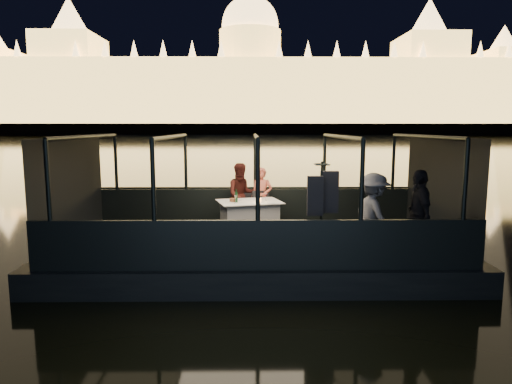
{
  "coord_description": "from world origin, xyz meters",
  "views": [
    {
      "loc": [
        -0.13,
        -9.79,
        3.02
      ],
      "look_at": [
        0.0,
        0.4,
        1.55
      ],
      "focal_mm": 32.0,
      "sensor_mm": 36.0,
      "label": 1
    }
  ],
  "objects_px": {
    "coat_stand": "(321,214)",
    "passenger_stripe": "(374,214)",
    "chair_port_left": "(250,210)",
    "passenger_dark": "(418,215)",
    "chair_port_right": "(261,211)",
    "person_man_maroon": "(242,197)",
    "wine_bottle": "(236,196)",
    "dining_table_central": "(249,217)",
    "person_woman_coral": "(262,197)"
  },
  "relations": [
    {
      "from": "dining_table_central",
      "to": "coat_stand",
      "type": "bearing_deg",
      "value": -59.66
    },
    {
      "from": "passenger_stripe",
      "to": "wine_bottle",
      "type": "distance_m",
      "value": 3.28
    },
    {
      "from": "coat_stand",
      "to": "person_woman_coral",
      "type": "bearing_deg",
      "value": 108.92
    },
    {
      "from": "passenger_dark",
      "to": "wine_bottle",
      "type": "xyz_separation_m",
      "value": [
        -3.52,
        2.03,
        0.06
      ]
    },
    {
      "from": "chair_port_right",
      "to": "person_woman_coral",
      "type": "relative_size",
      "value": 0.61
    },
    {
      "from": "person_woman_coral",
      "to": "coat_stand",
      "type": "bearing_deg",
      "value": -58.42
    },
    {
      "from": "chair_port_right",
      "to": "person_man_maroon",
      "type": "xyz_separation_m",
      "value": [
        -0.48,
        0.32,
        0.3
      ]
    },
    {
      "from": "passenger_stripe",
      "to": "wine_bottle",
      "type": "bearing_deg",
      "value": 37.69
    },
    {
      "from": "person_woman_coral",
      "to": "wine_bottle",
      "type": "bearing_deg",
      "value": -112.12
    },
    {
      "from": "person_woman_coral",
      "to": "passenger_stripe",
      "type": "height_order",
      "value": "passenger_stripe"
    },
    {
      "from": "chair_port_left",
      "to": "chair_port_right",
      "type": "bearing_deg",
      "value": -16.65
    },
    {
      "from": "dining_table_central",
      "to": "wine_bottle",
      "type": "relative_size",
      "value": 4.73
    },
    {
      "from": "wine_bottle",
      "to": "person_man_maroon",
      "type": "bearing_deg",
      "value": 83.43
    },
    {
      "from": "coat_stand",
      "to": "passenger_stripe",
      "type": "relative_size",
      "value": 1.14
    },
    {
      "from": "coat_stand",
      "to": "passenger_dark",
      "type": "xyz_separation_m",
      "value": [
        1.87,
        0.09,
        -0.05
      ]
    },
    {
      "from": "person_woman_coral",
      "to": "passenger_dark",
      "type": "distance_m",
      "value": 4.12
    },
    {
      "from": "person_man_maroon",
      "to": "passenger_stripe",
      "type": "distance_m",
      "value": 3.82
    },
    {
      "from": "dining_table_central",
      "to": "person_man_maroon",
      "type": "distance_m",
      "value": 0.88
    },
    {
      "from": "dining_table_central",
      "to": "chair_port_right",
      "type": "bearing_deg",
      "value": 58.41
    },
    {
      "from": "person_man_maroon",
      "to": "chair_port_right",
      "type": "bearing_deg",
      "value": -45.18
    },
    {
      "from": "person_man_maroon",
      "to": "chair_port_left",
      "type": "bearing_deg",
      "value": -48.83
    },
    {
      "from": "chair_port_right",
      "to": "person_woman_coral",
      "type": "height_order",
      "value": "person_woman_coral"
    },
    {
      "from": "person_man_maroon",
      "to": "passenger_stripe",
      "type": "relative_size",
      "value": 0.98
    },
    {
      "from": "coat_stand",
      "to": "person_man_maroon",
      "type": "distance_m",
      "value": 3.43
    },
    {
      "from": "passenger_dark",
      "to": "chair_port_right",
      "type": "bearing_deg",
      "value": -129.43
    },
    {
      "from": "chair_port_right",
      "to": "passenger_stripe",
      "type": "xyz_separation_m",
      "value": [
        2.12,
        -2.47,
        0.4
      ]
    },
    {
      "from": "dining_table_central",
      "to": "person_woman_coral",
      "type": "xyz_separation_m",
      "value": [
        0.31,
        0.72,
        0.36
      ]
    },
    {
      "from": "coat_stand",
      "to": "person_woman_coral",
      "type": "relative_size",
      "value": 1.26
    },
    {
      "from": "coat_stand",
      "to": "passenger_dark",
      "type": "bearing_deg",
      "value": 2.73
    },
    {
      "from": "passenger_dark",
      "to": "wine_bottle",
      "type": "relative_size",
      "value": 5.64
    },
    {
      "from": "chair_port_left",
      "to": "coat_stand",
      "type": "xyz_separation_m",
      "value": [
        1.33,
        -2.9,
        0.45
      ]
    },
    {
      "from": "passenger_dark",
      "to": "wine_bottle",
      "type": "bearing_deg",
      "value": -117.4
    },
    {
      "from": "chair_port_left",
      "to": "person_man_maroon",
      "type": "relative_size",
      "value": 0.52
    },
    {
      "from": "chair_port_right",
      "to": "person_man_maroon",
      "type": "distance_m",
      "value": 0.65
    },
    {
      "from": "dining_table_central",
      "to": "passenger_stripe",
      "type": "relative_size",
      "value": 0.88
    },
    {
      "from": "chair_port_left",
      "to": "coat_stand",
      "type": "relative_size",
      "value": 0.44
    },
    {
      "from": "dining_table_central",
      "to": "passenger_stripe",
      "type": "height_order",
      "value": "passenger_stripe"
    },
    {
      "from": "dining_table_central",
      "to": "chair_port_right",
      "type": "distance_m",
      "value": 0.53
    },
    {
      "from": "passenger_stripe",
      "to": "passenger_dark",
      "type": "relative_size",
      "value": 0.95
    },
    {
      "from": "chair_port_left",
      "to": "passenger_stripe",
      "type": "xyz_separation_m",
      "value": [
        2.39,
        -2.63,
        0.4
      ]
    },
    {
      "from": "person_woman_coral",
      "to": "passenger_dark",
      "type": "bearing_deg",
      "value": -32.51
    },
    {
      "from": "coat_stand",
      "to": "passenger_dark",
      "type": "relative_size",
      "value": 1.09
    },
    {
      "from": "dining_table_central",
      "to": "passenger_dark",
      "type": "height_order",
      "value": "passenger_dark"
    },
    {
      "from": "coat_stand",
      "to": "person_man_maroon",
      "type": "relative_size",
      "value": 1.17
    },
    {
      "from": "person_woman_coral",
      "to": "person_man_maroon",
      "type": "height_order",
      "value": "person_man_maroon"
    },
    {
      "from": "chair_port_left",
      "to": "passenger_stripe",
      "type": "bearing_deg",
      "value": -33.33
    },
    {
      "from": "person_woman_coral",
      "to": "wine_bottle",
      "type": "relative_size",
      "value": 4.87
    },
    {
      "from": "dining_table_central",
      "to": "coat_stand",
      "type": "distance_m",
      "value": 2.7
    },
    {
      "from": "dining_table_central",
      "to": "person_man_maroon",
      "type": "xyz_separation_m",
      "value": [
        -0.2,
        0.77,
        0.36
      ]
    },
    {
      "from": "chair_port_left",
      "to": "wine_bottle",
      "type": "bearing_deg",
      "value": -97.77
    }
  ]
}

